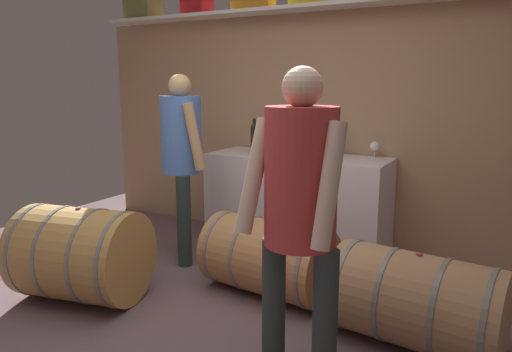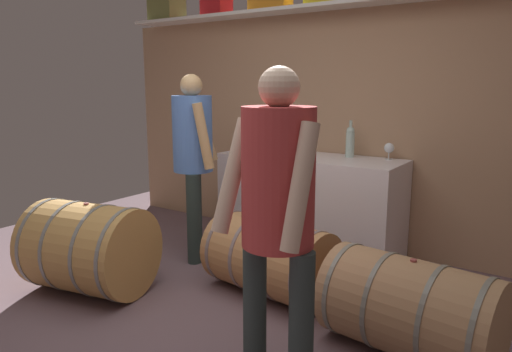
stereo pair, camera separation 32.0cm
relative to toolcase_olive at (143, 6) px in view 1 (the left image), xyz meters
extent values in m
cube|color=#644F55|center=(2.01, -1.49, -2.35)|extent=(6.23, 7.57, 0.02)
cube|color=tan|center=(2.01, 0.15, -1.26)|extent=(5.03, 0.10, 2.17)
cube|color=white|center=(2.01, 0.00, -0.16)|extent=(4.63, 0.40, 0.03)
cube|color=olive|center=(0.00, 0.00, 0.00)|extent=(0.35, 0.27, 0.29)
cube|color=red|center=(0.70, 0.00, -0.03)|extent=(0.30, 0.22, 0.23)
cube|color=white|center=(1.93, -0.22, -1.90)|extent=(1.65, 0.61, 0.88)
cylinder|color=black|center=(1.49, -0.22, -1.35)|extent=(0.07, 0.07, 0.22)
sphere|color=black|center=(1.49, -0.22, -1.23)|extent=(0.07, 0.07, 0.07)
cylinder|color=black|center=(1.49, -0.22, -1.18)|extent=(0.03, 0.03, 0.08)
cylinder|color=brown|center=(1.52, 0.00, -1.36)|extent=(0.08, 0.08, 0.21)
sphere|color=brown|center=(1.52, 0.00, -1.24)|extent=(0.08, 0.08, 0.08)
cylinder|color=brown|center=(1.52, 0.00, -1.19)|extent=(0.03, 0.03, 0.09)
cylinder|color=#ADC8BB|center=(2.24, -0.06, -1.35)|extent=(0.08, 0.08, 0.22)
sphere|color=#ADC8BB|center=(2.24, -0.06, -1.23)|extent=(0.07, 0.07, 0.07)
cylinder|color=#ADC8BB|center=(2.24, -0.06, -1.18)|extent=(0.03, 0.03, 0.08)
cylinder|color=white|center=(2.58, 0.00, -1.46)|extent=(0.06, 0.06, 0.00)
cylinder|color=white|center=(2.58, 0.00, -1.43)|extent=(0.01, 0.01, 0.07)
sphere|color=white|center=(2.58, 0.00, -1.36)|extent=(0.09, 0.09, 0.09)
sphere|color=maroon|center=(2.58, 0.00, -1.38)|extent=(0.05, 0.05, 0.05)
cone|color=red|center=(1.61, -0.34, -1.42)|extent=(0.11, 0.11, 0.10)
cylinder|color=#B27C4B|center=(2.15, -1.22, -2.07)|extent=(0.98, 0.65, 0.55)
cylinder|color=slate|center=(1.76, -1.17, -2.07)|extent=(0.10, 0.56, 0.56)
cylinder|color=slate|center=(2.00, -1.20, -2.07)|extent=(0.10, 0.56, 0.56)
cylinder|color=slate|center=(2.30, -1.23, -2.07)|extent=(0.10, 0.56, 0.56)
cylinder|color=slate|center=(2.53, -1.26, -2.07)|extent=(0.10, 0.56, 0.56)
cylinder|color=#954E43|center=(2.15, -1.22, -1.79)|extent=(0.04, 0.04, 0.01)
cylinder|color=#A77D55|center=(3.23, -1.44, -2.06)|extent=(1.00, 0.66, 0.55)
cylinder|color=slate|center=(2.83, -1.39, -2.06)|extent=(0.10, 0.56, 0.56)
cylinder|color=slate|center=(3.08, -1.42, -2.06)|extent=(0.10, 0.56, 0.56)
cylinder|color=slate|center=(3.38, -1.46, -2.06)|extent=(0.10, 0.56, 0.56)
cylinder|color=slate|center=(3.62, -1.49, -2.06)|extent=(0.10, 0.56, 0.56)
cylinder|color=#974541|center=(3.23, -1.44, -1.78)|extent=(0.04, 0.04, 0.01)
cylinder|color=#AE8144|center=(1.02, -1.92, -2.01)|extent=(0.95, 0.81, 0.66)
cylinder|color=slate|center=(0.67, -1.99, -2.01)|extent=(0.16, 0.66, 0.67)
cylinder|color=slate|center=(0.89, -1.95, -2.01)|extent=(0.16, 0.66, 0.67)
cylinder|color=slate|center=(1.15, -1.90, -2.01)|extent=(0.16, 0.66, 0.67)
cylinder|color=slate|center=(1.36, -1.85, -2.01)|extent=(0.16, 0.66, 0.67)
cylinder|color=brown|center=(1.02, -1.92, -1.68)|extent=(0.04, 0.04, 0.01)
cylinder|color=red|center=(2.20, -1.22, -1.76)|extent=(0.07, 0.07, 0.06)
cylinder|color=#283331|center=(2.65, -2.15, -1.96)|extent=(0.12, 0.12, 0.78)
cylinder|color=#283331|center=(2.94, -2.19, -1.96)|extent=(0.12, 0.12, 0.78)
cylinder|color=#A93433|center=(2.80, -2.17, -1.24)|extent=(0.34, 0.34, 0.64)
sphere|color=#C7A88D|center=(2.80, -2.17, -0.84)|extent=(0.19, 0.19, 0.19)
cylinder|color=#C7A88D|center=(2.59, -2.24, -1.25)|extent=(0.11, 0.27, 0.54)
cylinder|color=#C7A88D|center=(2.98, -2.29, -1.25)|extent=(0.11, 0.22, 0.54)
cylinder|color=#273430|center=(1.27, -1.06, -1.95)|extent=(0.12, 0.12, 0.78)
cylinder|color=#273430|center=(1.09, -0.84, -1.95)|extent=(0.12, 0.12, 0.78)
cylinder|color=#527ECF|center=(1.18, -0.95, -1.24)|extent=(0.34, 0.34, 0.64)
sphere|color=tan|center=(1.18, -0.95, -0.84)|extent=(0.19, 0.19, 0.19)
cylinder|color=tan|center=(1.38, -1.04, -1.24)|extent=(0.19, 0.17, 0.55)
cylinder|color=tan|center=(1.14, -0.74, -1.24)|extent=(0.23, 0.21, 0.54)
camera|label=1|loc=(3.63, -4.14, -0.83)|focal=33.28mm
camera|label=2|loc=(3.90, -3.98, -0.83)|focal=33.28mm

